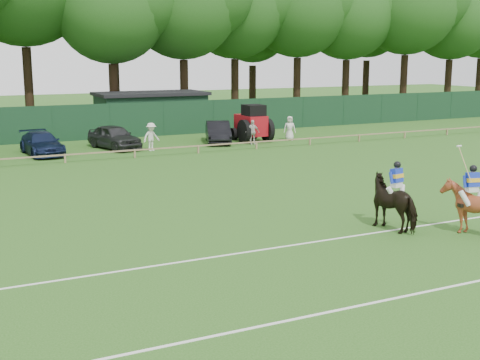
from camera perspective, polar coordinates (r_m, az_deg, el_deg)
ground at (r=21.19m, az=2.36°, el=-5.26°), size 160.00×160.00×0.00m
horse_dark at (r=22.81m, az=13.65°, el=-1.96°), size 1.42×2.36×1.86m
horse_chestnut at (r=22.86m, az=19.81°, el=-2.31°), size 1.89×2.02×1.85m
sedan_navy at (r=40.22m, az=-17.20°, el=3.11°), size 2.27×4.80×1.35m
hatch_grey at (r=41.64m, az=-11.11°, el=3.79°), size 2.90×4.79×1.53m
estate_black at (r=43.68m, az=-1.96°, el=4.28°), size 2.97×4.68×1.45m
spectator_left at (r=40.35m, az=-7.89°, el=3.82°), size 1.26×0.92×1.75m
spectator_mid at (r=42.93m, az=1.10°, el=4.28°), size 1.01×0.60×1.62m
spectator_right at (r=44.91m, az=4.43°, el=4.60°), size 0.98×0.83×1.70m
rider_dark at (r=22.64m, az=13.77°, el=0.01°), size 0.93×0.46×1.41m
rider_chestnut at (r=22.68m, az=19.95°, el=-0.34°), size 0.92×0.71×2.05m
pitch_lines at (r=18.34m, az=7.62°, el=-7.99°), size 60.00×5.10×0.01m
pitch_rail at (r=37.56m, az=-10.82°, el=2.51°), size 62.10×0.10×0.50m
perimeter_fence at (r=46.14m, az=-13.84°, el=4.99°), size 92.08×0.08×2.50m
utility_shed at (r=50.56m, az=-7.92°, el=6.06°), size 8.40×4.40×3.04m
tree_row at (r=54.47m, az=-13.54°, el=4.59°), size 96.00×12.00×21.00m
tractor at (r=44.30m, az=1.07°, el=5.00°), size 2.13×3.03×2.54m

